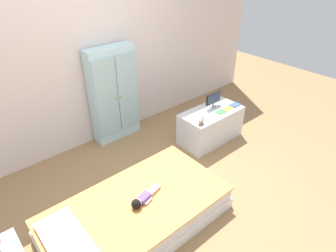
# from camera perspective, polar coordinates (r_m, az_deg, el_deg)

# --- Properties ---
(ground_plane) EXTENTS (10.00, 10.00, 0.02)m
(ground_plane) POSITION_cam_1_polar(r_m,az_deg,el_deg) (3.31, -1.07, -14.37)
(ground_plane) COLOR #99754C
(back_wall) EXTENTS (6.40, 0.05, 2.70)m
(back_wall) POSITION_cam_1_polar(r_m,az_deg,el_deg) (3.79, -17.20, 14.75)
(back_wall) COLOR silver
(back_wall) RESTS_ON ground_plane
(bed) EXTENTS (1.80, 0.98, 0.28)m
(bed) POSITION_cam_1_polar(r_m,az_deg,el_deg) (3.00, -6.13, -16.89)
(bed) COLOR white
(bed) RESTS_ON ground_plane
(pillow) EXTENTS (0.32, 0.70, 0.05)m
(pillow) POSITION_cam_1_polar(r_m,az_deg,el_deg) (2.70, -19.42, -21.05)
(pillow) COLOR white
(pillow) RESTS_ON bed
(doll) EXTENTS (0.39, 0.17, 0.10)m
(doll) POSITION_cam_1_polar(r_m,az_deg,el_deg) (2.86, -5.37, -14.50)
(doll) COLOR #6B4CB2
(doll) RESTS_ON bed
(wardrobe) EXTENTS (0.67, 0.25, 1.33)m
(wardrobe) POSITION_cam_1_polar(r_m,az_deg,el_deg) (4.03, -10.75, 6.15)
(wardrobe) COLOR silver
(wardrobe) RESTS_ON ground_plane
(tv_stand) EXTENTS (0.91, 0.46, 0.47)m
(tv_stand) POSITION_cam_1_polar(r_m,az_deg,el_deg) (4.13, 8.45, 0.16)
(tv_stand) COLOR silver
(tv_stand) RESTS_ON ground_plane
(tv_monitor) EXTENTS (0.28, 0.10, 0.21)m
(tv_monitor) POSITION_cam_1_polar(r_m,az_deg,el_deg) (4.07, 9.06, 5.41)
(tv_monitor) COLOR #99999E
(tv_monitor) RESTS_ON tv_stand
(rocking_horse_toy) EXTENTS (0.09, 0.04, 0.11)m
(rocking_horse_toy) POSITION_cam_1_polar(r_m,az_deg,el_deg) (3.65, 6.73, 0.99)
(rocking_horse_toy) COLOR #8E6642
(rocking_horse_toy) RESTS_ON tv_stand
(book_green) EXTENTS (0.13, 0.10, 0.01)m
(book_green) POSITION_cam_1_polar(r_m,az_deg,el_deg) (4.00, 10.48, 2.81)
(book_green) COLOR #429E51
(book_green) RESTS_ON tv_stand
(book_yellow) EXTENTS (0.15, 0.08, 0.01)m
(book_yellow) POSITION_cam_1_polar(r_m,az_deg,el_deg) (4.10, 11.78, 3.43)
(book_yellow) COLOR gold
(book_yellow) RESTS_ON tv_stand
(book_blue) EXTENTS (0.14, 0.10, 0.02)m
(book_blue) POSITION_cam_1_polar(r_m,az_deg,el_deg) (4.21, 13.20, 4.14)
(book_blue) COLOR blue
(book_blue) RESTS_ON tv_stand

